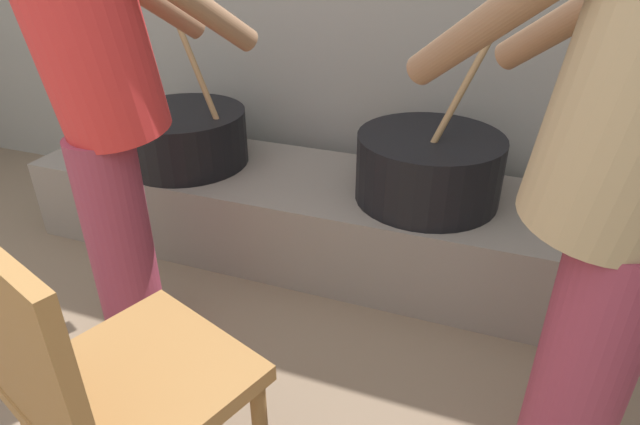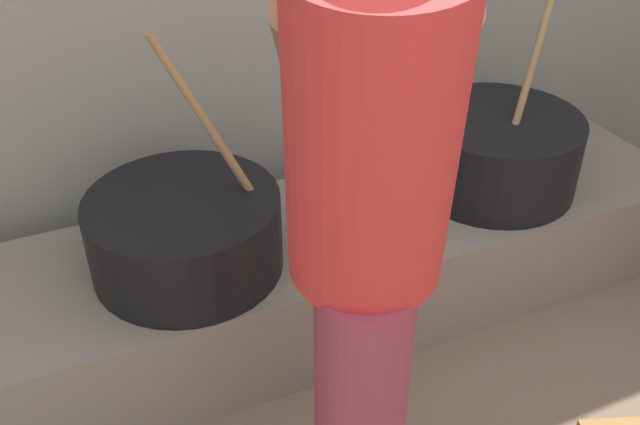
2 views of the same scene
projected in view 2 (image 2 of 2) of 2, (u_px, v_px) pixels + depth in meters
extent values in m
cube|color=slate|center=(348.00, 262.00, 2.31)|extent=(2.31, 0.60, 0.35)
cylinder|color=black|center=(185.00, 233.00, 1.95)|extent=(0.53, 0.53, 0.23)
cylinder|color=#937047|center=(208.00, 126.00, 1.81)|extent=(0.25, 0.09, 0.51)
cylinder|color=black|center=(496.00, 152.00, 2.31)|extent=(0.54, 0.54, 0.25)
cylinder|color=#937047|center=(536.00, 53.00, 2.15)|extent=(0.22, 0.16, 0.51)
cylinder|color=#8C3347|center=(360.00, 416.00, 1.55)|extent=(0.20, 0.20, 0.74)
cylinder|color=red|center=(372.00, 139.00, 1.19)|extent=(0.43, 0.47, 0.64)
cylinder|color=brown|center=(438.00, 52.00, 1.34)|extent=(0.25, 0.44, 0.35)
cylinder|color=brown|center=(296.00, 52.00, 1.35)|extent=(0.25, 0.44, 0.35)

